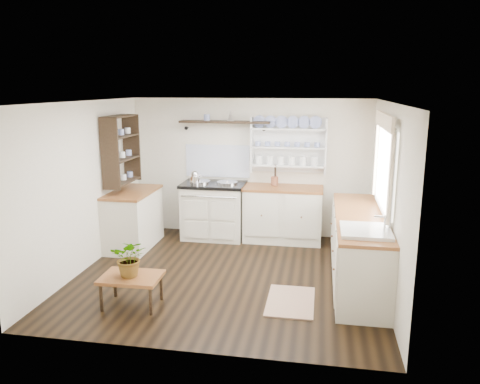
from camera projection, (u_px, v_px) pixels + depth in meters
name	position (u px, v px, depth m)	size (l,w,h in m)	color
floor	(228.00, 275.00, 6.31)	(4.00, 3.80, 0.01)	black
wall_back	(250.00, 168.00, 7.88)	(4.00, 0.02, 2.30)	silver
wall_right	(387.00, 198.00, 5.72)	(0.02, 3.80, 2.30)	silver
wall_left	(84.00, 187.00, 6.39)	(0.02, 3.80, 2.30)	silver
ceiling	(227.00, 102.00, 5.80)	(4.00, 3.80, 0.01)	white
window	(384.00, 163.00, 5.78)	(0.08, 1.55, 1.22)	white
aga_cooker	(214.00, 210.00, 7.81)	(1.04, 0.72, 0.96)	beige
back_cabinets	(283.00, 213.00, 7.65)	(1.27, 0.63, 0.90)	beige
right_cabinets	(359.00, 248.00, 6.02)	(0.62, 2.43, 0.90)	beige
belfast_sink	(365.00, 241.00, 5.22)	(0.55, 0.60, 0.45)	white
left_cabinets	(133.00, 218.00, 7.36)	(0.62, 1.13, 0.90)	beige
plate_rack	(289.00, 145.00, 7.65)	(1.20, 0.22, 0.90)	white
high_shelf	(225.00, 123.00, 7.66)	(1.50, 0.29, 0.16)	black
left_shelving	(121.00, 149.00, 7.14)	(0.28, 0.80, 1.05)	black
kettle	(195.00, 178.00, 7.62)	(0.17, 0.17, 0.21)	silver
utensil_crock	(275.00, 181.00, 7.63)	(0.12, 0.12, 0.14)	brown
center_table	(131.00, 279.00, 5.37)	(0.69, 0.50, 0.37)	brown
potted_plant	(130.00, 257.00, 5.31)	(0.40, 0.35, 0.44)	#3F7233
floor_rug	(291.00, 301.00, 5.52)	(0.55, 0.85, 0.02)	#8E6A52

